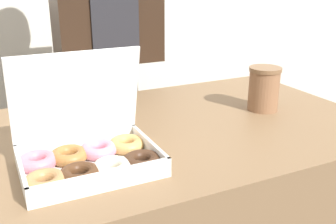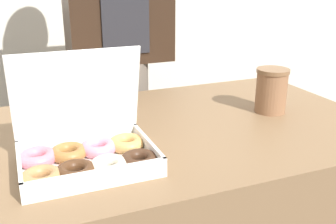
# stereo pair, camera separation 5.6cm
# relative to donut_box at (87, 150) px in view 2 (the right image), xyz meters

# --- Properties ---
(donut_box) EXTENTS (0.32, 0.22, 0.25)m
(donut_box) POSITION_rel_donut_box_xyz_m (0.00, 0.00, 0.00)
(donut_box) COLOR white
(donut_box) RESTS_ON table
(coffee_cup) EXTENTS (0.10, 0.10, 0.13)m
(coffee_cup) POSITION_rel_donut_box_xyz_m (0.59, 0.15, 0.03)
(coffee_cup) COLOR #8C6042
(coffee_cup) RESTS_ON table
(person_customer) EXTENTS (0.38, 0.23, 1.59)m
(person_customer) POSITION_rel_donut_box_xyz_m (0.26, 0.66, 0.13)
(person_customer) COLOR #665B51
(person_customer) RESTS_ON ground_plane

